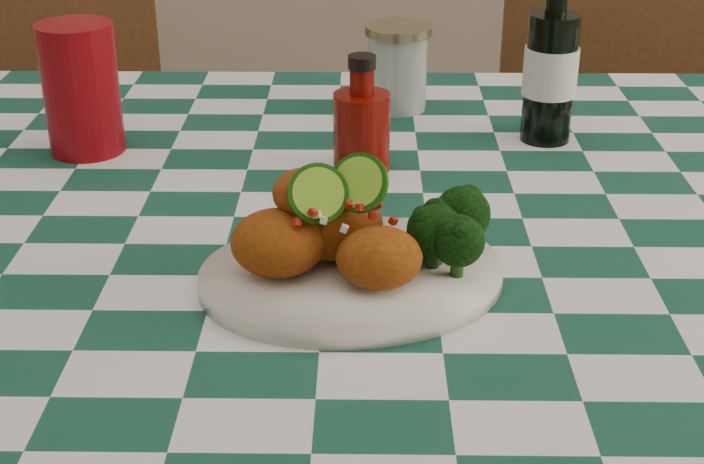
# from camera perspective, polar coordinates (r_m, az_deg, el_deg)

# --- Properties ---
(plate) EXTENTS (0.32, 0.27, 0.02)m
(plate) POSITION_cam_1_polar(r_m,az_deg,el_deg) (0.91, 0.00, -2.60)
(plate) COLOR white
(plate) RESTS_ON dining_table
(fried_chicken_pile) EXTENTS (0.16, 0.12, 0.10)m
(fried_chicken_pile) POSITION_cam_1_polar(r_m,az_deg,el_deg) (0.88, -0.51, 0.85)
(fried_chicken_pile) COLOR #9B430F
(fried_chicken_pile) RESTS_ON plate
(broccoli_side) EXTENTS (0.08, 0.08, 0.06)m
(broccoli_side) POSITION_cam_1_polar(r_m,az_deg,el_deg) (0.91, 5.80, -0.07)
(broccoli_side) COLOR black
(broccoli_side) RESTS_ON plate
(red_tumbler) EXTENTS (0.10, 0.10, 0.16)m
(red_tumbler) POSITION_cam_1_polar(r_m,az_deg,el_deg) (1.24, -15.48, 8.04)
(red_tumbler) COLOR maroon
(red_tumbler) RESTS_ON dining_table
(ketchup_bottle) EXTENTS (0.08, 0.08, 0.14)m
(ketchup_bottle) POSITION_cam_1_polar(r_m,az_deg,el_deg) (1.14, 0.57, 6.87)
(ketchup_bottle) COLOR #6A0A05
(ketchup_bottle) RESTS_ON dining_table
(mason_jar) EXTENTS (0.11, 0.11, 0.12)m
(mason_jar) POSITION_cam_1_polar(r_m,az_deg,el_deg) (1.35, 2.67, 9.53)
(mason_jar) COLOR #B2BCBA
(mason_jar) RESTS_ON dining_table
(beer_bottle) EXTENTS (0.07, 0.07, 0.23)m
(beer_bottle) POSITION_cam_1_polar(r_m,az_deg,el_deg) (1.24, 11.57, 10.27)
(beer_bottle) COLOR black
(beer_bottle) RESTS_ON dining_table
(wooden_chair_left) EXTENTS (0.52, 0.53, 0.85)m
(wooden_chair_left) POSITION_cam_1_polar(r_m,az_deg,el_deg) (1.91, -15.05, 0.36)
(wooden_chair_left) COLOR #472814
(wooden_chair_left) RESTS_ON ground
(wooden_chair_right) EXTENTS (0.43, 0.45, 0.86)m
(wooden_chair_right) POSITION_cam_1_polar(r_m,az_deg,el_deg) (1.86, 14.21, -0.22)
(wooden_chair_right) COLOR #472814
(wooden_chair_right) RESTS_ON ground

